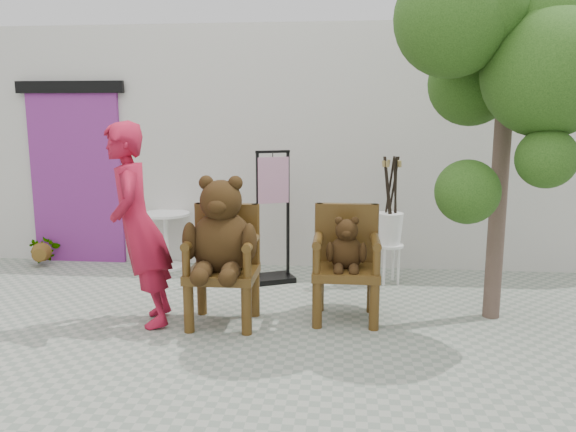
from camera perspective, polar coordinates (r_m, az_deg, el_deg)
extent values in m
plane|color=gray|center=(4.76, -0.03, -13.34)|extent=(60.00, 60.00, 0.00)
cube|color=beige|center=(7.47, 2.33, 7.10)|extent=(9.00, 1.00, 3.00)
cube|color=#752775|center=(7.77, -20.66, 3.62)|extent=(1.20, 0.08, 2.20)
cube|color=black|center=(7.70, -21.34, 12.11)|extent=(1.40, 0.06, 0.15)
cylinder|color=#3E280D|center=(5.10, -10.05, -9.24)|extent=(0.09, 0.09, 0.43)
cylinder|color=#3E280D|center=(5.53, -8.75, -7.67)|extent=(0.09, 0.09, 0.43)
cylinder|color=#3E280D|center=(4.99, -4.24, -9.55)|extent=(0.09, 0.09, 0.43)
cylinder|color=#3E280D|center=(5.42, -3.39, -7.91)|extent=(0.09, 0.09, 0.43)
cube|color=#3E280D|center=(5.18, -6.67, -5.85)|extent=(0.62, 0.57, 0.08)
cube|color=#3E280D|center=(5.33, -6.19, -1.77)|extent=(0.59, 0.08, 0.57)
cylinder|color=#3E280D|center=(5.39, -9.00, -1.70)|extent=(0.08, 0.08, 0.57)
cylinder|color=#3E280D|center=(4.98, -10.32, -4.56)|extent=(0.07, 0.07, 0.26)
cylinder|color=#3E280D|center=(5.17, -9.66, -2.53)|extent=(0.08, 0.54, 0.08)
cylinder|color=#3E280D|center=(5.28, -3.33, -1.83)|extent=(0.08, 0.08, 0.57)
cylinder|color=#3E280D|center=(4.86, -4.18, -4.79)|extent=(0.07, 0.07, 0.26)
cylinder|color=#3E280D|center=(5.05, -3.75, -2.69)|extent=(0.08, 0.54, 0.08)
ellipsoid|color=black|center=(5.13, -6.67, -2.74)|extent=(0.57, 0.48, 0.59)
sphere|color=black|center=(5.03, -6.83, 1.54)|extent=(0.38, 0.38, 0.38)
ellipsoid|color=black|center=(4.89, -7.20, 0.94)|extent=(0.17, 0.14, 0.14)
sphere|color=black|center=(5.05, -8.31, 3.37)|extent=(0.13, 0.13, 0.13)
sphere|color=black|center=(4.99, -5.36, 3.35)|extent=(0.13, 0.13, 0.13)
ellipsoid|color=black|center=(5.07, -9.95, -2.50)|extent=(0.13, 0.19, 0.34)
ellipsoid|color=black|center=(4.97, -8.64, -5.53)|extent=(0.17, 0.33, 0.17)
sphere|color=black|center=(4.85, -9.02, -6.16)|extent=(0.16, 0.16, 0.16)
ellipsoid|color=black|center=(4.96, -3.94, -2.66)|extent=(0.13, 0.19, 0.34)
ellipsoid|color=black|center=(4.91, -5.85, -5.64)|extent=(0.17, 0.33, 0.17)
sphere|color=black|center=(4.79, -6.16, -6.28)|extent=(0.16, 0.16, 0.16)
cylinder|color=#3E280D|center=(5.13, 2.98, -9.01)|extent=(0.09, 0.09, 0.43)
cylinder|color=#3E280D|center=(5.57, 3.20, -7.46)|extent=(0.09, 0.09, 0.43)
cylinder|color=#3E280D|center=(5.14, 8.75, -9.10)|extent=(0.09, 0.09, 0.43)
cylinder|color=#3E280D|center=(5.57, 8.50, -7.55)|extent=(0.09, 0.09, 0.43)
cube|color=#3E280D|center=(5.27, 5.91, -5.63)|extent=(0.61, 0.56, 0.08)
cube|color=#3E280D|center=(5.43, 5.96, -1.67)|extent=(0.58, 0.08, 0.56)
cylinder|color=#3E280D|center=(5.43, 3.16, -1.62)|extent=(0.08, 0.08, 0.56)
cylinder|color=#3E280D|center=(5.01, 2.90, -4.43)|extent=(0.07, 0.07, 0.26)
cylinder|color=#3E280D|center=(5.20, 3.04, -2.43)|extent=(0.08, 0.53, 0.08)
cylinder|color=#3E280D|center=(5.43, 8.76, -1.71)|extent=(0.08, 0.08, 0.56)
cylinder|color=#3E280D|center=(5.01, 8.99, -4.53)|extent=(0.07, 0.07, 0.26)
cylinder|color=#3E280D|center=(5.21, 8.89, -2.53)|extent=(0.08, 0.53, 0.08)
ellipsoid|color=black|center=(5.23, 5.94, -3.77)|extent=(0.31, 0.27, 0.33)
sphere|color=black|center=(5.17, 5.99, -1.47)|extent=(0.21, 0.21, 0.21)
ellipsoid|color=black|center=(5.09, 5.99, -1.83)|extent=(0.09, 0.08, 0.08)
sphere|color=black|center=(5.16, 5.19, -0.48)|extent=(0.07, 0.07, 0.07)
sphere|color=black|center=(5.16, 6.82, -0.50)|extent=(0.07, 0.07, 0.07)
ellipsoid|color=black|center=(5.16, 4.29, -3.67)|extent=(0.07, 0.10, 0.19)
ellipsoid|color=black|center=(5.12, 5.16, -5.30)|extent=(0.09, 0.18, 0.09)
sphere|color=black|center=(5.05, 5.15, -5.64)|extent=(0.09, 0.09, 0.09)
ellipsoid|color=black|center=(5.16, 7.61, -3.72)|extent=(0.07, 0.10, 0.19)
ellipsoid|color=black|center=(5.12, 6.69, -5.33)|extent=(0.09, 0.18, 0.09)
sphere|color=black|center=(5.05, 6.70, -5.66)|extent=(0.09, 0.09, 0.09)
imported|color=maroon|center=(5.21, -14.98, -0.99)|extent=(0.61, 0.77, 1.84)
cylinder|color=white|center=(7.15, -12.37, 0.20)|extent=(0.60, 0.60, 0.03)
cylinder|color=white|center=(7.21, -12.26, -2.46)|extent=(0.06, 0.06, 0.68)
cylinder|color=white|center=(7.29, -12.16, -5.03)|extent=(0.44, 0.44, 0.03)
cube|color=black|center=(6.36, -3.08, -0.25)|extent=(0.04, 0.04, 1.50)
cube|color=black|center=(6.47, -0.01, -0.06)|extent=(0.04, 0.04, 1.50)
cube|color=black|center=(6.32, -1.57, 6.55)|extent=(0.38, 0.19, 0.03)
cube|color=black|center=(6.58, -1.50, -6.34)|extent=(0.56, 0.51, 0.06)
cube|color=#C587A7|center=(6.34, -1.52, 3.65)|extent=(0.34, 0.19, 0.52)
cylinder|color=black|center=(6.32, -1.56, 6.28)|extent=(0.01, 0.01, 0.08)
cylinder|color=white|center=(6.50, 10.25, -2.96)|extent=(0.32, 0.32, 0.03)
cylinder|color=white|center=(6.64, 10.87, -4.65)|extent=(0.03, 0.03, 0.44)
cylinder|color=white|center=(6.63, 9.40, -4.64)|extent=(0.03, 0.03, 0.44)
cylinder|color=white|center=(6.47, 9.50, -5.02)|extent=(0.03, 0.03, 0.44)
cylinder|color=white|center=(6.48, 11.00, -5.03)|extent=(0.03, 0.03, 0.44)
cylinder|color=black|center=(6.44, 10.23, 2.48)|extent=(0.12, 0.06, 0.80)
cylinder|color=olive|center=(6.44, 10.17, 5.34)|extent=(0.04, 0.04, 0.08)
cylinder|color=black|center=(6.35, 10.20, 2.37)|extent=(0.12, 0.09, 0.80)
cylinder|color=olive|center=(6.28, 10.07, 5.23)|extent=(0.04, 0.04, 0.08)
cylinder|color=black|center=(6.36, 10.06, 2.39)|extent=(0.11, 0.16, 0.79)
cylinder|color=olive|center=(6.29, 9.69, 5.25)|extent=(0.04, 0.05, 0.08)
cylinder|color=black|center=(6.44, 10.60, 2.47)|extent=(0.12, 0.08, 0.80)
cylinder|color=olive|center=(6.44, 10.84, 5.33)|extent=(0.04, 0.04, 0.08)
cylinder|color=black|center=(6.37, 10.84, 2.38)|extent=(0.08, 0.13, 0.80)
cylinder|color=olive|center=(6.32, 11.31, 5.22)|extent=(0.04, 0.04, 0.08)
cylinder|color=black|center=(6.39, 10.87, 2.40)|extent=(0.04, 0.09, 0.80)
cylinder|color=olive|center=(6.35, 11.21, 5.25)|extent=(0.04, 0.04, 0.07)
cylinder|color=#423027|center=(5.51, 20.74, 3.94)|extent=(0.16, 0.16, 2.73)
sphere|color=#18360E|center=(5.15, 24.96, 13.13)|extent=(1.07, 1.07, 1.07)
sphere|color=#18360E|center=(5.02, 16.36, 18.70)|extent=(0.96, 0.96, 0.96)
sphere|color=#18360E|center=(5.42, 24.15, 17.15)|extent=(1.02, 1.02, 1.02)
sphere|color=#18360E|center=(5.06, 18.69, 19.42)|extent=(0.80, 0.80, 0.80)
sphere|color=#18360E|center=(5.77, 18.09, 12.71)|extent=(0.82, 0.82, 0.82)
sphere|color=#18360E|center=(5.51, 23.16, 18.10)|extent=(0.79, 0.79, 0.79)
sphere|color=#18360E|center=(5.39, 23.42, 13.66)|extent=(0.78, 0.78, 0.78)
sphere|color=#18360E|center=(4.95, 17.75, 2.36)|extent=(0.55, 0.55, 0.55)
sphere|color=#18360E|center=(4.99, 24.77, 5.34)|extent=(0.49, 0.49, 0.49)
imported|color=#18360E|center=(7.89, -23.60, -3.04)|extent=(0.47, 0.44, 0.42)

